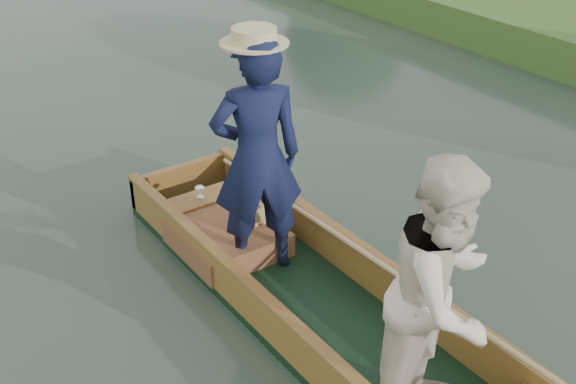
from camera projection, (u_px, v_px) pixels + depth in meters
ground at (332, 328)px, 5.66m from camera, size 120.00×120.00×0.00m
punt at (340, 255)px, 5.19m from camera, size 1.14×5.00×2.15m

